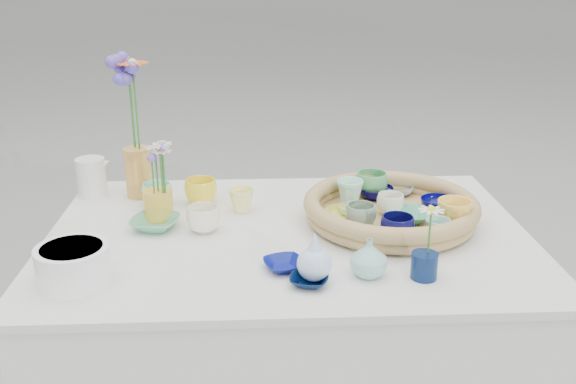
{
  "coord_description": "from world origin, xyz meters",
  "views": [
    {
      "loc": [
        -0.08,
        -1.55,
        1.45
      ],
      "look_at": [
        0.0,
        0.02,
        0.87
      ],
      "focal_mm": 40.0,
      "sensor_mm": 36.0,
      "label": 1
    }
  ],
  "objects": [
    {
      "name": "wicker_tray",
      "position": [
        0.28,
        0.05,
        0.8
      ],
      "size": [
        0.47,
        0.47,
        0.08
      ],
      "primitive_type": null,
      "color": "#9F7A4B",
      "rests_on": "display_table"
    },
    {
      "name": "tray_ceramic_0",
      "position": [
        0.27,
        0.2,
        0.8
      ],
      "size": [
        0.13,
        0.13,
        0.03
      ],
      "primitive_type": "imported",
      "rotation": [
        0.0,
        0.0,
        0.28
      ],
      "color": "#04003D",
      "rests_on": "wicker_tray"
    },
    {
      "name": "tray_ceramic_1",
      "position": [
        0.42,
        0.1,
        0.8
      ],
      "size": [
        0.11,
        0.11,
        0.03
      ],
      "primitive_type": "imported",
      "rotation": [
        0.0,
        0.0,
        0.23
      ],
      "color": "#040556",
      "rests_on": "wicker_tray"
    },
    {
      "name": "tray_ceramic_2",
      "position": [
        0.42,
        -0.05,
        0.82
      ],
      "size": [
        0.09,
        0.09,
        0.08
      ],
      "primitive_type": "imported",
      "rotation": [
        0.0,
        0.0,
        0.01
      ],
      "color": "#FFCF4E",
      "rests_on": "wicker_tray"
    },
    {
      "name": "tray_ceramic_3",
      "position": [
        0.32,
        0.02,
        0.8
      ],
      "size": [
        0.14,
        0.14,
        0.03
      ],
      "primitive_type": "imported",
      "rotation": [
        0.0,
        0.0,
        -0.23
      ],
      "color": "#40A073",
      "rests_on": "wicker_tray"
    },
    {
      "name": "tray_ceramic_4",
      "position": [
        0.19,
        -0.02,
        0.81
      ],
      "size": [
        0.1,
        0.1,
        0.06
      ],
      "primitive_type": "imported",
      "rotation": [
        0.0,
        0.0,
        -0.24
      ],
      "color": "gray",
      "rests_on": "wicker_tray"
    },
    {
      "name": "tray_ceramic_5",
      "position": [
        0.18,
        0.07,
        0.8
      ],
      "size": [
        0.1,
        0.1,
        0.03
      ],
      "primitive_type": "imported",
      "rotation": [
        0.0,
        0.0,
        0.12
      ],
      "color": "#94B6AC",
      "rests_on": "wicker_tray"
    },
    {
      "name": "tray_ceramic_6",
      "position": [
        0.18,
        0.15,
        0.82
      ],
      "size": [
        0.1,
        0.1,
        0.07
      ],
      "primitive_type": "imported",
      "rotation": [
        0.0,
        0.0,
        0.3
      ],
      "color": "#B2F3D5",
      "rests_on": "wicker_tray"
    },
    {
      "name": "tray_ceramic_7",
      "position": [
        0.28,
        0.07,
        0.81
      ],
      "size": [
        0.09,
        0.09,
        0.06
      ],
      "primitive_type": "imported",
      "rotation": [
        0.0,
        0.0,
        0.18
      ],
      "color": "white",
      "rests_on": "wicker_tray"
    },
    {
      "name": "tray_ceramic_8",
      "position": [
        0.34,
        0.22,
        0.8
      ],
      "size": [
        0.1,
        0.1,
        0.03
      ],
      "primitive_type": "imported",
      "rotation": [
        0.0,
        0.0,
        -0.32
      ],
      "color": "#90B1C9",
      "rests_on": "wicker_tray"
    },
    {
      "name": "tray_ceramic_9",
      "position": [
        0.26,
        -0.11,
        0.82
      ],
      "size": [
        0.11,
        0.11,
        0.07
      ],
      "primitive_type": "imported",
      "rotation": [
        0.0,
        0.0,
        -0.44
      ],
      "color": "#080840",
      "rests_on": "wicker_tray"
    },
    {
      "name": "tray_ceramic_10",
      "position": [
        0.15,
        0.02,
        0.8
      ],
      "size": [
        0.13,
        0.13,
        0.03
      ],
      "primitive_type": "imported",
      "rotation": [
        0.0,
        0.0,
        0.43
      ],
      "color": "#EFE657",
      "rests_on": "wicker_tray"
    },
    {
      "name": "tray_ceramic_11",
      "position": [
        0.36,
        -0.11,
        0.81
      ],
      "size": [
        0.07,
        0.07,
        0.06
      ],
      "primitive_type": "imported",
      "rotation": [
        0.0,
        0.0,
        -0.18
      ],
      "color": "#86CAC0",
      "rests_on": "wicker_tray"
    },
    {
      "name": "tray_ceramic_12",
      "position": [
        0.25,
        0.21,
        0.82
      ],
      "size": [
        0.12,
        0.12,
        0.07
      ],
      "primitive_type": "imported",
      "rotation": [
        0.0,
        0.0,
        -0.35
      ],
      "color": "#52A862",
      "rests_on": "wicker_tray"
    },
    {
      "name": "loose_ceramic_0",
      "position": [
        -0.25,
        0.22,
        0.8
      ],
      "size": [
        0.1,
        0.1,
        0.07
      ],
      "primitive_type": "imported",
      "rotation": [
        0.0,
        0.0,
        0.04
      ],
      "color": "yellow",
      "rests_on": "display_table"
    },
    {
      "name": "loose_ceramic_1",
      "position": [
        -0.13,
        0.15,
        0.8
      ],
      "size": [
        0.08,
        0.08,
        0.07
      ],
      "primitive_type": "imported",
      "rotation": [
        0.0,
        0.0,
        0.12
      ],
      "color": "#FFF689",
      "rests_on": "display_table"
    },
    {
      "name": "loose_ceramic_2",
      "position": [
        -0.35,
        0.04,
        0.78
      ],
      "size": [
        0.15,
        0.15,
        0.03
      ],
      "primitive_type": "imported",
      "rotation": [
        0.0,
        0.0,
        -0.22
      ],
      "color": "#58A77D",
      "rests_on": "display_table"
    },
    {
      "name": "loose_ceramic_3",
      "position": [
        -0.22,
        0.02,
        0.8
      ],
      "size": [
        0.11,
        0.11,
        0.07
      ],
      "primitive_type": "imported",
      "rotation": [
        0.0,
        0.0,
        -0.34
      ],
      "color": "white",
      "rests_on": "display_table"
    },
    {
      "name": "loose_ceramic_4",
      "position": [
        -0.02,
        -0.21,
        0.78
      ],
      "size": [
        0.12,
        0.12,
        0.02
      ],
      "primitive_type": "imported",
      "rotation": [
        0.0,
        0.0,
        0.3
      ],
      "color": "navy",
      "rests_on": "display_table"
    },
    {
      "name": "loose_ceramic_5",
      "position": [
        -0.37,
        0.21,
        0.8
      ],
      "size": [
        0.11,
        0.11,
        0.07
      ],
      "primitive_type": "imported",
      "rotation": [
        0.0,
        0.0,
        -0.27
      ],
      "color": "#96EDCF",
      "rests_on": "display_table"
    },
    {
      "name": "loose_ceramic_6",
      "position": [
        0.03,
        -0.29,
        0.78
      ],
      "size": [
        0.11,
        0.11,
        0.02
      ],
      "primitive_type": "imported",
      "rotation": [
        0.0,
        0.0,
        -0.26
      ],
      "color": "#031231",
      "rests_on": "display_table"
    },
    {
      "name": "fluted_bowl",
      "position": [
        -0.49,
        -0.25,
        0.81
      ],
      "size": [
        0.21,
        0.21,
        0.08
      ],
      "primitive_type": null,
      "rotation": [
        0.0,
        0.0,
        0.37
      ],
      "color": "white",
      "rests_on": "display_table"
    },
    {
      "name": "bud_vase_paleblue",
      "position": [
        0.04,
        -0.27,
        0.83
      ],
      "size": [
        0.1,
        0.1,
        0.12
      ],
      "primitive_type": null,
      "rotation": [
        0.0,
        0.0,
        0.27
      ],
      "color": "#BDD8FB",
      "rests_on": "display_table"
    },
    {
      "name": "bud_vase_seafoam",
      "position": [
        0.17,
        -0.25,
        0.81
      ],
      "size": [
        0.1,
        0.1,
        0.09
      ],
      "primitive_type": "imported",
      "rotation": [
        0.0,
        0.0,
        0.23
      ],
      "color": "#88C9BF",
      "rests_on": "display_table"
    },
    {
      "name": "bud_vase_cobalt",
      "position": [
        0.29,
        -0.27,
        0.8
      ],
      "size": [
        0.06,
        0.06,
        0.06
      ],
      "primitive_type": "cylinder",
      "rotation": [
        0.0,
        0.0,
        0.06
      ],
      "color": "#091C46",
      "rests_on": "display_table"
    },
    {
      "name": "single_daisy",
      "position": [
        0.3,
        -0.26,
        0.88
      ],
      "size": [
        0.07,
        0.07,
        0.12
      ],
      "primitive_type": null,
      "rotation": [
        0.0,
        0.0,
        0.02
      ],
      "color": "white",
      "rests_on": "bud_vase_cobalt"
    },
    {
      "name": "tall_vase_yellow",
      "position": [
        -0.44,
        0.29,
        0.84
      ],
      "size": [
        0.08,
        0.08,
        0.15
      ],
      "primitive_type": "cylinder",
      "rotation": [
        0.0,
        0.0,
        0.02
      ],
      "color": "gold",
      "rests_on": "display_table"
    },
    {
      "name": "gerbera",
      "position": [
        -0.43,
        0.29,
        1.04
      ],
      "size": [
        0.11,
        0.11,
        0.27
      ],
      "primitive_type": null,
      "rotation": [
        0.0,
        0.0,
        0.09
      ],
      "color": "orange",
      "rests_on": "tall_vase_yellow"
    },
    {
      "name": "hydrangea",
      "position": [
        -0.44,
        0.3,
        1.03
      ],
      "size": [
        0.1,
        0.1,
        0.32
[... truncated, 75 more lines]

